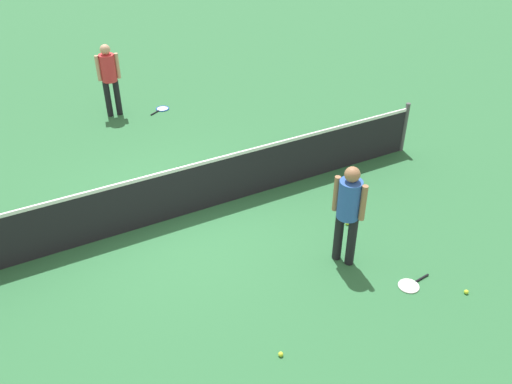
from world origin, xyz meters
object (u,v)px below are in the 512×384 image
at_px(tennis_ball_near_player, 466,292).
at_px(tennis_ball_baseline, 281,354).
at_px(tennis_racket_far_player, 162,109).
at_px(tennis_ball_midcourt, 347,223).
at_px(player_far_side, 109,74).
at_px(player_near_side, 348,208).
at_px(tennis_racket_near_player, 410,285).

xyz_separation_m(tennis_ball_near_player, tennis_ball_baseline, (-2.95, 0.30, 0.00)).
height_order(tennis_racket_far_player, tennis_ball_midcourt, tennis_ball_midcourt).
relative_size(player_far_side, tennis_ball_near_player, 25.76).
height_order(player_near_side, tennis_racket_near_player, player_near_side).
bearing_deg(player_near_side, tennis_ball_midcourt, 49.40).
bearing_deg(tennis_racket_far_player, player_near_side, -84.64).
distance_m(player_far_side, tennis_ball_near_player, 8.79).
xyz_separation_m(player_near_side, tennis_ball_baseline, (-1.79, -1.15, -0.98)).
relative_size(tennis_ball_near_player, tennis_ball_midcourt, 1.00).
bearing_deg(tennis_racket_far_player, player_far_side, 167.20).
bearing_deg(player_near_side, tennis_racket_near_player, -60.03).
relative_size(tennis_ball_midcourt, tennis_ball_baseline, 1.00).
bearing_deg(tennis_ball_baseline, tennis_ball_midcourt, 37.79).
xyz_separation_m(player_near_side, tennis_racket_far_player, (-0.62, 6.57, -1.00)).
xyz_separation_m(tennis_racket_near_player, tennis_ball_near_player, (0.61, -0.51, 0.02)).
relative_size(tennis_racket_near_player, tennis_ball_near_player, 9.06).
xyz_separation_m(tennis_ball_near_player, tennis_ball_midcourt, (-0.55, 2.16, 0.00)).
relative_size(player_near_side, tennis_ball_baseline, 25.76).
distance_m(player_near_side, tennis_ball_near_player, 2.10).
height_order(tennis_ball_near_player, tennis_ball_baseline, same).
distance_m(tennis_racket_near_player, tennis_ball_midcourt, 1.66).
bearing_deg(tennis_ball_baseline, tennis_ball_near_player, -5.77).
distance_m(player_far_side, tennis_racket_far_player, 1.48).
distance_m(tennis_ball_near_player, tennis_ball_midcourt, 2.23).
bearing_deg(tennis_ball_baseline, player_near_side, 32.72).
xyz_separation_m(player_far_side, tennis_ball_near_player, (2.84, -8.26, -0.98)).
height_order(tennis_racket_near_player, tennis_ball_midcourt, tennis_ball_midcourt).
height_order(player_near_side, tennis_ball_baseline, player_near_side).
bearing_deg(tennis_racket_near_player, tennis_ball_midcourt, 87.71).
distance_m(tennis_racket_far_player, tennis_ball_near_player, 8.21).
distance_m(player_near_side, tennis_ball_midcourt, 1.35).
bearing_deg(tennis_ball_midcourt, tennis_ball_near_player, -75.85).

